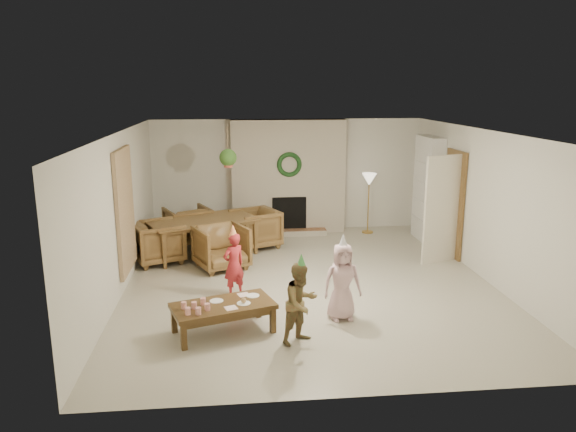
{
  "coord_description": "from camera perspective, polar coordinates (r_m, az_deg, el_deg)",
  "views": [
    {
      "loc": [
        -1.21,
        -8.53,
        3.2
      ],
      "look_at": [
        -0.3,
        0.4,
        1.05
      ],
      "focal_mm": 33.86,
      "sensor_mm": 36.0,
      "label": 1
    }
  ],
  "objects": [
    {
      "name": "child_plaid",
      "position": [
        6.95,
        1.38,
        -9.13
      ],
      "size": [
        0.65,
        0.63,
        1.06
      ],
      "primitive_type": "imported",
      "rotation": [
        0.0,
        0.0,
        0.62
      ],
      "color": "brown",
      "rests_on": "floor"
    },
    {
      "name": "bookshelf_shelf_d",
      "position": [
        11.66,
        14.53,
        5.4
      ],
      "size": [
        0.3,
        0.92,
        0.03
      ],
      "primitive_type": "cube",
      "color": "white",
      "rests_on": "bookshelf_carcass"
    },
    {
      "name": "party_hat_red",
      "position": [
        8.3,
        -5.8,
        -1.52
      ],
      "size": [
        0.17,
        0.17,
        0.19
      ],
      "primitive_type": "cone",
      "rotation": [
        0.0,
        0.0,
        0.24
      ],
      "color": "#F6D752",
      "rests_on": "child_red"
    },
    {
      "name": "coffee_leg_bl",
      "position": [
        7.5,
        -11.88,
        -10.66
      ],
      "size": [
        0.09,
        0.09,
        0.35
      ],
      "primitive_type": "cube",
      "rotation": [
        0.0,
        0.0,
        0.32
      ],
      "color": "#4E371A",
      "rests_on": "floor"
    },
    {
      "name": "dining_table",
      "position": [
        10.61,
        -8.86,
        -2.25
      ],
      "size": [
        2.31,
        1.85,
        0.71
      ],
      "primitive_type": "imported",
      "rotation": [
        0.0,
        0.0,
        0.42
      ],
      "color": "brown",
      "rests_on": "floor"
    },
    {
      "name": "child_red",
      "position": [
        8.46,
        -5.71,
        -5.13
      ],
      "size": [
        0.44,
        0.41,
        1.02
      ],
      "primitive_type": "imported",
      "rotation": [
        0.0,
        0.0,
        3.73
      ],
      "color": "#AB2429",
      "rests_on": "floor"
    },
    {
      "name": "fireplace_mass",
      "position": [
        12.05,
        0.03,
        4.16
      ],
      "size": [
        2.5,
        0.4,
        2.5
      ],
      "primitive_type": "cube",
      "color": "#5E2419",
      "rests_on": "floor"
    },
    {
      "name": "books_row_upper",
      "position": [
        11.6,
        14.53,
        4.01
      ],
      "size": [
        0.2,
        0.36,
        0.22
      ],
      "primitive_type": "cube",
      "color": "#AE8725",
      "rests_on": "bookshelf_shelf_c"
    },
    {
      "name": "wall_left",
      "position": [
        8.93,
        -17.23,
        0.25
      ],
      "size": [
        0.0,
        7.0,
        7.0
      ],
      "primitive_type": "plane",
      "rotation": [
        1.57,
        0.0,
        1.57
      ],
      "color": "silver",
      "rests_on": "floor"
    },
    {
      "name": "floor_lamp_base",
      "position": [
        12.32,
        8.34,
        -1.66
      ],
      "size": [
        0.25,
        0.25,
        0.03
      ],
      "primitive_type": "cylinder",
      "color": "gold",
      "rests_on": "floor"
    },
    {
      "name": "bookshelf_carcass",
      "position": [
        11.75,
        14.47,
        2.75
      ],
      "size": [
        0.3,
        1.0,
        2.2
      ],
      "primitive_type": "cube",
      "color": "white",
      "rests_on": "floor"
    },
    {
      "name": "wall_front",
      "position": [
        5.53,
        7.25,
        -7.31
      ],
      "size": [
        7.0,
        0.0,
        7.0
      ],
      "primitive_type": "plane",
      "rotation": [
        -1.57,
        0.0,
        0.0
      ],
      "color": "silver",
      "rests_on": "floor"
    },
    {
      "name": "bookshelf_shelf_c",
      "position": [
        11.72,
        14.42,
        3.47
      ],
      "size": [
        0.3,
        0.92,
        0.03
      ],
      "primitive_type": "cube",
      "color": "white",
      "rests_on": "bookshelf_carcass"
    },
    {
      "name": "ceiling",
      "position": [
        8.64,
        2.27,
        8.81
      ],
      "size": [
        7.0,
        7.0,
        0.0
      ],
      "primitive_type": "plane",
      "rotation": [
        3.14,
        0.0,
        0.0
      ],
      "color": "white",
      "rests_on": "wall_back"
    },
    {
      "name": "dining_chair_left",
      "position": [
        10.33,
        -13.48,
        -2.68
      ],
      "size": [
        1.13,
        1.12,
        0.79
      ],
      "primitive_type": "imported",
      "rotation": [
        0.0,
        0.0,
        1.99
      ],
      "color": "brown",
      "rests_on": "floor"
    },
    {
      "name": "party_hat_pink",
      "position": [
        7.47,
        5.82,
        -2.6
      ],
      "size": [
        0.15,
        0.15,
        0.2
      ],
      "primitive_type": "cone",
      "rotation": [
        0.0,
        0.0,
        -0.09
      ],
      "color": "silver",
      "rests_on": "child_pink"
    },
    {
      "name": "napkin_left",
      "position": [
        7.15,
        -6.01,
        -9.58
      ],
      "size": [
        0.19,
        0.19,
        0.01
      ],
      "primitive_type": "cube",
      "rotation": [
        0.0,
        0.0,
        0.32
      ],
      "color": "#FAB8B9",
      "rests_on": "coffee_table_top"
    },
    {
      "name": "books_row_lower",
      "position": [
        11.7,
        14.39,
        0.15
      ],
      "size": [
        0.2,
        0.4,
        0.24
      ],
      "primitive_type": "cube",
      "color": "#A73A1E",
      "rests_on": "bookshelf_shelf_a"
    },
    {
      "name": "door_leaf",
      "position": [
        10.32,
        15.87,
        0.65
      ],
      "size": [
        0.77,
        0.32,
        2.0
      ],
      "primitive_type": "cube",
      "rotation": [
        0.0,
        0.0,
        -1.22
      ],
      "color": "beige",
      "rests_on": "floor"
    },
    {
      "name": "door_frame",
      "position": [
        10.81,
        17.02,
        1.24
      ],
      "size": [
        0.05,
        0.86,
        2.04
      ],
      "primitive_type": "cube",
      "color": "brown",
      "rests_on": "floor"
    },
    {
      "name": "bookshelf_shelf_a",
      "position": [
        11.88,
        14.2,
        -0.33
      ],
      "size": [
        0.3,
        0.92,
        0.03
      ],
      "primitive_type": "cube",
      "color": "white",
      "rests_on": "bookshelf_carcass"
    },
    {
      "name": "wall_right",
      "position": [
        9.71,
        20.02,
        1.06
      ],
      "size": [
        0.0,
        7.0,
        7.0
      ],
      "primitive_type": "plane",
      "rotation": [
        1.57,
        0.0,
        -1.57
      ],
      "color": "silver",
      "rests_on": "floor"
    },
    {
      "name": "cup_d",
      "position": [
        7.19,
        -9.83,
        -9.22
      ],
      "size": [
        0.09,
        0.09,
        0.09
      ],
      "primitive_type": "cylinder",
      "rotation": [
        0.0,
        0.0,
        0.32
      ],
      "color": "white",
      "rests_on": "coffee_table_top"
    },
    {
      "name": "plate_c",
      "position": [
        7.52,
        -3.73,
        -8.33
      ],
      "size": [
        0.23,
        0.23,
        0.01
      ],
      "primitive_type": "cylinder",
      "rotation": [
        0.0,
        0.0,
        0.32
      ],
      "color": "white",
      "rests_on": "coffee_table_top"
    },
    {
      "name": "dining_chair_far",
      "position": [
        11.41,
        -10.46,
        -1.0
      ],
      "size": [
        1.12,
        1.13,
        0.79
      ],
      "primitive_type": "imported",
      "rotation": [
        0.0,
        0.0,
        3.56
      ],
      "color": "brown",
      "rests_on": "floor"
    },
    {
      "name": "fireplace_firebox",
      "position": [
        12.03,
        0.11,
        0.26
      ],
      "size": [
        0.75,
        0.12,
        0.75
      ],
      "primitive_type": "cube",
      "color": "black",
      "rests_on": "floor"
    },
    {
      "name": "wall_back",
      "position": [
        12.25,
        -0.07,
        4.31
      ],
      "size": [
        7.0,
        0.0,
        7.0
      ],
      "primitive_type": "plane",
      "rotation": [
        1.57,
        0.0,
        0.0
      ],
      "color": "silver",
      "rests_on": "floor"
    },
    {
      "name": "coffee_leg_fl",
      "position": [
        7.02,
        -10.9,
        -12.35
      ],
      "size": [
        0.09,
        0.09,
        0.35
      ],
      "primitive_type": "cube",
      "rotation": [
        0.0,
        0.0,
        0.32
      ],
      "color": "#4E371A",
      "rests_on": "floor"
    },
    {
      "name": "hanging_plant_pot",
      "position": [
        10.13,
        -6.3,
        5.44
      ],
      "size": [
        0.16,
        0.16,
        0.12
      ],
      "primitive_type": "cylinder",
      "color": "#A14434",
      "rests_on": "hanging_plant_cord"
    },
    {
      "name": "cup_f",
      "position": [
        7.29,
        -8.9,
        -8.84
      ],
      "size": [
        0.09,
        0.09,
        0.09
      ],
      "primitive_type": "cylinder",
      "rotation": [
        0.0,
        0.0,
        0.32
      ],
      "color": "white",
      "rests_on": "coffee_table_top"
    },
    {
      "name": "hanging_plant_foliage",
      "position": [
        10.11,
        -6.32,
        6.12
      ],
      "size": [
        0.32,
        0.32,
        0.32
      ],
      "primitive_type": "sphere",
      "color": "#264C19",
      "rests_on": "hanging_plant_pot"
    },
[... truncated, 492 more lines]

